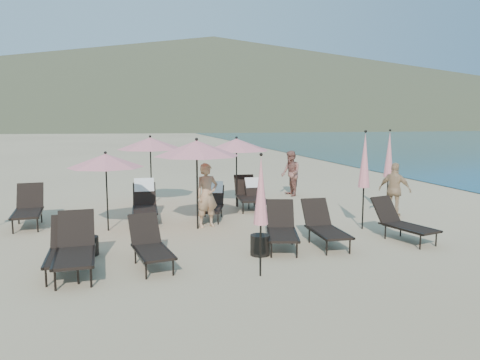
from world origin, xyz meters
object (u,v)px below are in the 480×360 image
object	(u,v)px
lounger_3	(282,228)
side_table_0	(89,246)
umbrella_open_1	(197,148)
beachgoer_a	(207,195)
beachgoer_b	(291,173)
lounger_8	(212,202)
umbrella_open_2	(150,143)
umbrella_open_0	(106,161)
side_table_1	(260,245)
umbrella_closed_1	(389,155)
lounger_2	(150,244)
umbrella_open_3	(236,145)
lounger_1	(75,247)
beachgoer_c	(395,190)
lounger_4	(324,226)
umbrella_closed_3	(365,161)
lounger_0	(66,248)
lounger_5	(402,222)
lounger_6	(28,207)
lounger_10	(247,194)
lounger_9	(257,195)
lounger_7	(145,202)
umbrella_closed_0	(261,191)

from	to	relation	value
lounger_3	side_table_0	distance (m)	4.19
umbrella_open_1	beachgoer_a	size ratio (longest dim) A/B	1.40
beachgoer_a	beachgoer_b	xyz separation A→B (m)	(3.92, 4.08, -0.01)
lounger_8	umbrella_open_2	world-z (taller)	umbrella_open_2
beachgoer_b	umbrella_open_0	bearing A→B (deg)	-58.79
side_table_0	side_table_1	world-z (taller)	side_table_1
umbrella_closed_1	lounger_8	bearing A→B (deg)	174.54
lounger_2	umbrella_open_3	bearing A→B (deg)	51.50
lounger_1	side_table_1	distance (m)	3.71
lounger_2	beachgoer_c	xyz separation A→B (m)	(7.24, 2.78, 0.37)
lounger_4	umbrella_open_3	size ratio (longest dim) A/B	0.75
umbrella_closed_1	beachgoer_a	distance (m)	5.83
umbrella_closed_3	lounger_0	bearing A→B (deg)	-167.22
lounger_0	lounger_5	world-z (taller)	lounger_0
lounger_6	lounger_10	world-z (taller)	lounger_6
lounger_8	lounger_9	bearing A→B (deg)	47.41
lounger_0	lounger_8	size ratio (longest dim) A/B	0.99
lounger_2	umbrella_closed_3	world-z (taller)	umbrella_closed_3
lounger_4	lounger_6	world-z (taller)	lounger_6
lounger_7	beachgoer_c	distance (m)	7.24
lounger_0	lounger_8	world-z (taller)	lounger_8
beachgoer_b	beachgoer_c	bearing A→B (deg)	21.20
lounger_3	beachgoer_a	size ratio (longest dim) A/B	1.06
umbrella_open_1	umbrella_closed_0	xyz separation A→B (m)	(0.51, -3.94, -0.52)
umbrella_closed_1	side_table_1	bearing A→B (deg)	-146.90
lounger_5	beachgoer_b	world-z (taller)	beachgoer_b
beachgoer_b	beachgoer_c	xyz separation A→B (m)	(1.62, -4.26, -0.04)
lounger_7	umbrella_open_1	xyz separation A→B (m)	(1.28, -1.37, 1.58)
lounger_7	side_table_0	bearing A→B (deg)	-110.24
lounger_3	umbrella_open_0	xyz separation A→B (m)	(-3.81, 2.61, 1.36)
lounger_4	umbrella_open_1	xyz separation A→B (m)	(-2.55, 2.29, 1.66)
umbrella_open_2	umbrella_closed_3	world-z (taller)	umbrella_closed_3
lounger_0	lounger_4	bearing A→B (deg)	4.04
umbrella_closed_3	lounger_5	bearing A→B (deg)	-74.76
lounger_9	umbrella_closed_0	distance (m)	6.40
lounger_7	lounger_8	bearing A→B (deg)	-2.74
lounger_8	lounger_5	bearing A→B (deg)	-24.47
lounger_9	umbrella_open_3	xyz separation A→B (m)	(-0.52, 0.60, 1.58)
umbrella_closed_0	lounger_1	bearing A→B (deg)	162.54
lounger_2	umbrella_open_0	size ratio (longest dim) A/B	0.82
umbrella_open_2	umbrella_closed_0	size ratio (longest dim) A/B	1.02
umbrella_open_3	umbrella_closed_3	bearing A→B (deg)	-57.51
lounger_10	umbrella_closed_0	size ratio (longest dim) A/B	0.79
lounger_5	side_table_1	distance (m)	3.65
lounger_5	umbrella_closed_3	distance (m)	1.86
lounger_7	lounger_3	bearing A→B (deg)	-49.12
lounger_7	umbrella_closed_3	bearing A→B (deg)	-21.67
lounger_7	umbrella_closed_1	xyz separation A→B (m)	(7.30, -0.70, 1.24)
beachgoer_c	umbrella_open_1	bearing A→B (deg)	49.58
lounger_5	umbrella_open_3	size ratio (longest dim) A/B	0.77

